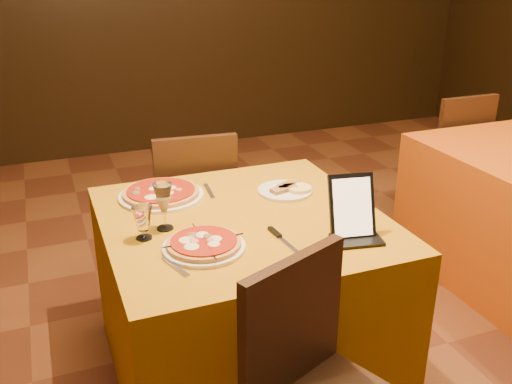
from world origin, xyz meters
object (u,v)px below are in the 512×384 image
object	(u,v)px
chair_main_far	(192,207)
chair_side_far	(442,156)
water_glass	(143,223)
wine_glass	(164,206)
tablet	(352,206)
pizza_near	(204,245)
main_table	(243,296)
pizza_far	(161,194)

from	to	relation	value
chair_main_far	chair_side_far	distance (m)	1.85
chair_side_far	water_glass	distance (m)	2.51
wine_glass	tablet	world-z (taller)	tablet
pizza_near	water_glass	world-z (taller)	water_glass
pizza_near	tablet	bearing A→B (deg)	-10.12
pizza_near	water_glass	bearing A→B (deg)	139.42
chair_side_far	pizza_near	world-z (taller)	chair_side_far
main_table	wine_glass	size ratio (longest dim) A/B	5.79
pizza_near	tablet	xyz separation A→B (m)	(0.54, -0.10, 0.10)
chair_main_far	water_glass	size ratio (longest dim) A/B	7.00
water_glass	tablet	xyz separation A→B (m)	(0.73, -0.26, 0.06)
chair_main_far	water_glass	bearing A→B (deg)	69.97
pizza_far	wine_glass	xyz separation A→B (m)	(-0.06, -0.32, 0.08)
main_table	pizza_far	distance (m)	0.57
chair_side_far	wine_glass	bearing A→B (deg)	25.44
water_glass	chair_side_far	bearing A→B (deg)	25.56
chair_side_far	pizza_near	xyz separation A→B (m)	(-2.06, -1.23, 0.31)
chair_side_far	pizza_near	bearing A→B (deg)	30.96
chair_side_far	wine_glass	distance (m)	2.41
main_table	chair_main_far	size ratio (longest dim) A/B	1.21
main_table	tablet	distance (m)	0.66
wine_glass	tablet	distance (m)	0.71
water_glass	chair_main_far	bearing A→B (deg)	64.79
chair_side_far	pizza_far	bearing A→B (deg)	18.64
chair_side_far	water_glass	bearing A→B (deg)	25.63
pizza_near	water_glass	xyz separation A→B (m)	(-0.19, 0.16, 0.05)
pizza_far	water_glass	bearing A→B (deg)	-111.73
chair_main_far	pizza_far	bearing A→B (deg)	67.50
tablet	chair_main_far	bearing A→B (deg)	116.37
wine_glass	tablet	xyz separation A→B (m)	(0.64, -0.31, 0.03)
wine_glass	tablet	size ratio (longest dim) A/B	0.78
chair_side_far	main_table	bearing A→B (deg)	29.32
wine_glass	chair_main_far	bearing A→B (deg)	68.77
main_table	chair_side_far	xyz separation A→B (m)	(1.83, 1.03, 0.08)
wine_glass	tablet	bearing A→B (deg)	-25.82
pizza_near	tablet	world-z (taller)	tablet
main_table	chair_side_far	size ratio (longest dim) A/B	1.21
main_table	pizza_near	world-z (taller)	pizza_near
chair_side_far	tablet	distance (m)	2.06
wine_glass	pizza_near	bearing A→B (deg)	-66.13
chair_main_far	tablet	world-z (taller)	tablet
chair_side_far	chair_main_far	bearing A→B (deg)	6.51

